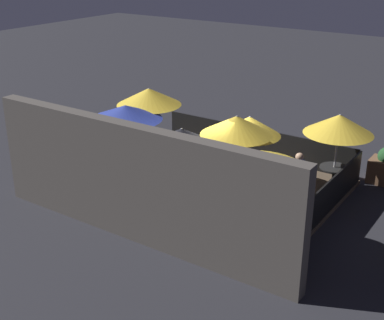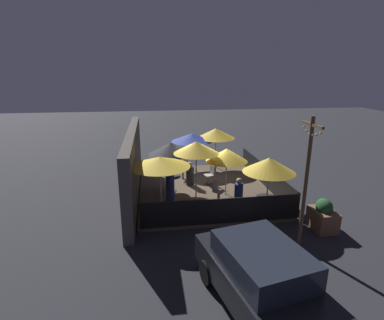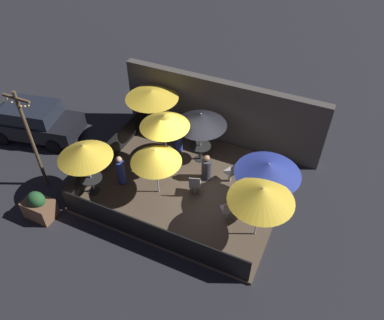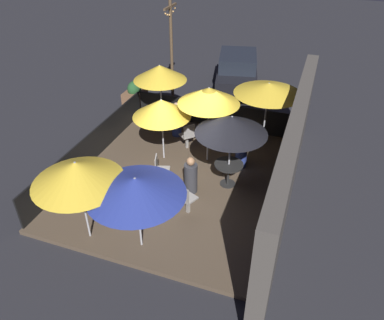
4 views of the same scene
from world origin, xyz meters
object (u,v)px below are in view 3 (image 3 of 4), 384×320
at_px(patron_1, 121,171).
at_px(light_post, 30,137).
at_px(patio_chair_0, 228,209).
at_px(dining_table_0, 200,148).
at_px(planter_box, 39,206).
at_px(patio_umbrella_2, 262,194).
at_px(patio_chair_1, 232,172).
at_px(patio_chair_2, 195,184).
at_px(patio_umbrella_3, 156,156).
at_px(patio_chair_3, 147,166).
at_px(patron_0, 178,138).
at_px(patron_2, 207,168).
at_px(dining_table_1, 92,181).
at_px(patio_umbrella_4, 164,121).
at_px(patio_umbrella_6, 268,168).
at_px(patio_umbrella_1, 84,151).
at_px(patio_umbrella_5, 152,94).
at_px(parked_car_0, 34,121).
at_px(patio_umbrella_0, 201,119).

xyz_separation_m(patron_1, light_post, (-2.64, -1.21, 1.59)).
bearing_deg(patio_chair_0, dining_table_0, -0.00).
relative_size(patio_chair_0, patron_1, 0.74).
xyz_separation_m(patron_1, planter_box, (-1.74, -2.51, -0.20)).
bearing_deg(patio_umbrella_2, patio_chair_1, 128.55).
bearing_deg(patio_chair_2, patio_chair_0, -130.21).
bearing_deg(patio_umbrella_3, patron_1, -174.86).
height_order(patio_chair_3, patron_0, patron_0).
bearing_deg(patio_umbrella_3, patron_2, 46.67).
distance_m(dining_table_1, patio_chair_2, 3.74).
height_order(patio_chair_0, light_post, light_post).
height_order(patio_umbrella_4, dining_table_0, patio_umbrella_4).
height_order(patio_umbrella_6, planter_box, patio_umbrella_6).
height_order(patio_umbrella_2, dining_table_0, patio_umbrella_2).
relative_size(dining_table_0, patio_chair_1, 0.88).
xyz_separation_m(patio_umbrella_1, patio_umbrella_3, (2.19, 1.00, -0.19)).
bearing_deg(patio_umbrella_3, patio_umbrella_1, -155.46).
distance_m(patio_umbrella_5, patio_chair_2, 4.18).
bearing_deg(patio_chair_1, patron_1, 48.86).
xyz_separation_m(patron_1, patron_2, (2.81, 1.53, -0.08)).
relative_size(patio_umbrella_1, patio_chair_0, 2.39).
bearing_deg(patio_chair_2, patio_umbrella_4, 42.77).
bearing_deg(planter_box, patio_umbrella_4, 54.31).
bearing_deg(patio_chair_1, patio_umbrella_1, 54.33).
relative_size(patio_chair_1, planter_box, 0.84).
distance_m(patio_umbrella_1, patio_umbrella_5, 3.89).
height_order(patio_chair_1, patron_2, patron_2).
bearing_deg(patron_0, dining_table_1, 32.57).
relative_size(dining_table_0, patio_chair_3, 0.88).
bearing_deg(patio_chair_1, patron_2, 36.55).
relative_size(patio_chair_0, parked_car_0, 0.22).
bearing_deg(patio_umbrella_1, dining_table_1, 153.43).
relative_size(patio_umbrella_3, planter_box, 1.82).
xyz_separation_m(patron_0, patron_1, (-1.10, -2.58, -0.07)).
bearing_deg(patron_1, patio_umbrella_3, 127.81).
distance_m(patio_umbrella_6, light_post, 8.14).
height_order(patio_chair_0, parked_car_0, parked_car_0).
bearing_deg(patio_umbrella_2, dining_table_1, -173.96).
xyz_separation_m(patio_chair_0, patio_chair_3, (-3.54, 0.70, 0.00)).
bearing_deg(patio_umbrella_0, light_post, -142.63).
bearing_deg(patio_umbrella_4, patio_umbrella_1, -127.80).
bearing_deg(patio_umbrella_6, patio_chair_1, 155.72).
distance_m(dining_table_1, parked_car_0, 4.64).
height_order(planter_box, parked_car_0, parked_car_0).
bearing_deg(patio_umbrella_3, planter_box, -140.71).
xyz_separation_m(patio_chair_3, planter_box, (-2.45, -3.18, -0.15)).
distance_m(patio_umbrella_0, patio_umbrella_6, 3.29).
relative_size(patio_umbrella_3, patio_chair_0, 2.19).
xyz_separation_m(patio_umbrella_4, light_post, (-3.78, -2.70, -0.07)).
bearing_deg(parked_car_0, patio_umbrella_5, 11.30).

